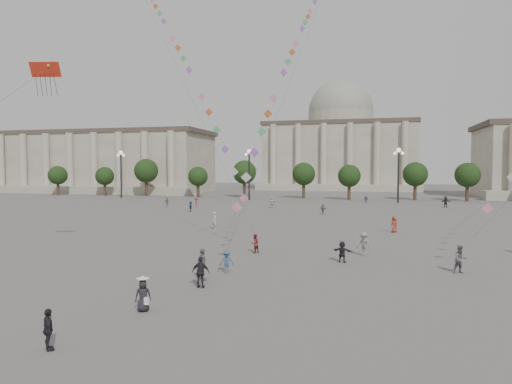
# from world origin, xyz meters

# --- Properties ---
(ground) EXTENTS (360.00, 360.00, 0.00)m
(ground) POSITION_xyz_m (0.00, 0.00, 0.00)
(ground) COLOR #5E5A58
(ground) RESTS_ON ground
(hall_west) EXTENTS (84.00, 26.22, 17.20)m
(hall_west) POSITION_xyz_m (-75.00, 93.89, 8.43)
(hall_west) COLOR gray
(hall_west) RESTS_ON ground
(hall_central) EXTENTS (48.30, 34.30, 35.50)m
(hall_central) POSITION_xyz_m (0.00, 129.22, 14.23)
(hall_central) COLOR gray
(hall_central) RESTS_ON ground
(tree_row) EXTENTS (137.12, 5.12, 8.00)m
(tree_row) POSITION_xyz_m (0.00, 78.00, 5.39)
(tree_row) COLOR #37261B
(tree_row) RESTS_ON ground
(lamp_post_far_west) EXTENTS (2.00, 0.90, 10.65)m
(lamp_post_far_west) POSITION_xyz_m (-45.00, 70.00, 7.35)
(lamp_post_far_west) COLOR #262628
(lamp_post_far_west) RESTS_ON ground
(lamp_post_mid_west) EXTENTS (2.00, 0.90, 10.65)m
(lamp_post_mid_west) POSITION_xyz_m (-15.00, 70.00, 7.35)
(lamp_post_mid_west) COLOR #262628
(lamp_post_mid_west) RESTS_ON ground
(lamp_post_mid_east) EXTENTS (2.00, 0.90, 10.65)m
(lamp_post_mid_east) POSITION_xyz_m (15.00, 70.00, 7.35)
(lamp_post_mid_east) COLOR #262628
(lamp_post_mid_east) RESTS_ON ground
(person_crowd_0) EXTENTS (0.94, 0.68, 1.49)m
(person_crowd_0) POSITION_xyz_m (8.95, 67.37, 0.74)
(person_crowd_0) COLOR navy
(person_crowd_0) RESTS_ON ground
(person_crowd_3) EXTENTS (1.47, 0.73, 1.52)m
(person_crowd_3) POSITION_xyz_m (7.82, 10.14, 0.76)
(person_crowd_3) COLOR #232328
(person_crowd_3) RESTS_ON ground
(person_crowd_4) EXTENTS (1.77, 1.33, 1.86)m
(person_crowd_4) POSITION_xyz_m (-6.46, 52.80, 0.93)
(person_crowd_4) COLOR silver
(person_crowd_4) RESTS_ON ground
(person_crowd_6) EXTENTS (1.39, 1.21, 1.86)m
(person_crowd_6) POSITION_xyz_m (9.28, 12.86, 0.93)
(person_crowd_6) COLOR slate
(person_crowd_6) RESTS_ON ground
(person_crowd_9) EXTENTS (1.85, 1.34, 1.93)m
(person_crowd_9) POSITION_xyz_m (22.26, 60.54, 0.96)
(person_crowd_9) COLOR black
(person_crowd_9) RESTS_ON ground
(person_crowd_10) EXTENTS (0.56, 0.65, 1.50)m
(person_crowd_10) POSITION_xyz_m (-25.86, 66.92, 0.75)
(person_crowd_10) COLOR silver
(person_crowd_10) RESTS_ON ground
(person_crowd_12) EXTENTS (1.30, 1.37, 1.55)m
(person_crowd_12) POSITION_xyz_m (3.07, 43.94, 0.77)
(person_crowd_12) COLOR slate
(person_crowd_12) RESTS_ON ground
(person_crowd_13) EXTENTS (0.79, 0.82, 1.90)m
(person_crowd_13) POSITION_xyz_m (-6.90, 24.87, 0.95)
(person_crowd_13) COLOR beige
(person_crowd_13) RESTS_ON ground
(person_crowd_16) EXTENTS (0.96, 0.40, 1.63)m
(person_crowd_16) POSITION_xyz_m (-24.41, 49.98, 0.82)
(person_crowd_16) COLOR slate
(person_crowd_16) RESTS_ON ground
(person_crowd_17) EXTENTS (1.07, 1.24, 1.66)m
(person_crowd_17) POSITION_xyz_m (-19.20, 50.61, 0.83)
(person_crowd_17) COLOR #9E2B41
(person_crowd_17) RESTS_ON ground
(person_crowd_18) EXTENTS (0.92, 1.53, 1.58)m
(person_crowd_18) POSITION_xyz_m (-17.32, 43.33, 0.79)
(person_crowd_18) COLOR navy
(person_crowd_18) RESTS_ON ground
(person_crowd_19) EXTENTS (0.97, 0.99, 1.72)m
(person_crowd_19) POSITION_xyz_m (12.19, 26.79, 0.86)
(person_crowd_19) COLOR #9E3D2B
(person_crowd_19) RESTS_ON ground
(tourist_1) EXTENTS (0.92, 0.91, 1.56)m
(tourist_1) POSITION_xyz_m (-1.73, -8.48, 0.78)
(tourist_1) COLOR black
(tourist_1) RESTS_ON ground
(tourist_3) EXTENTS (0.92, 1.23, 1.93)m
(tourist_3) POSITION_xyz_m (0.04, 2.74, 0.97)
(tourist_3) COLOR slate
(tourist_3) RESTS_ON ground
(tourist_4) EXTENTS (1.06, 0.49, 1.77)m
(tourist_4) POSITION_xyz_m (0.53, 1.17, 0.89)
(tourist_4) COLOR black
(tourist_4) RESTS_ON ground
(kite_flyer_0) EXTENTS (0.87, 0.92, 1.50)m
(kite_flyer_0) POSITION_xyz_m (0.88, 12.15, 0.75)
(kite_flyer_0) COLOR maroon
(kite_flyer_0) RESTS_ON ground
(kite_flyer_1) EXTENTS (1.08, 0.83, 1.48)m
(kite_flyer_1) POSITION_xyz_m (0.84, 4.97, 0.74)
(kite_flyer_1) COLOR #335374
(kite_flyer_1) RESTS_ON ground
(kite_flyer_2) EXTENTS (1.04, 0.93, 1.79)m
(kite_flyer_2) POSITION_xyz_m (15.35, 8.55, 0.89)
(kite_flyer_2) COLOR #595A5D
(kite_flyer_2) RESTS_ON ground
(hat_person) EXTENTS (0.87, 0.76, 1.69)m
(hat_person) POSITION_xyz_m (-0.57, -3.44, 0.82)
(hat_person) COLOR black
(hat_person) RESTS_ON ground
(dragon_kite) EXTENTS (2.26, 8.63, 20.49)m
(dragon_kite) POSITION_xyz_m (-13.42, 6.09, 13.09)
(dragon_kite) COLOR red
(dragon_kite) RESTS_ON ground
(kite_train_west) EXTENTS (32.45, 37.44, 65.99)m
(kite_train_west) POSITION_xyz_m (-16.24, 32.23, 24.84)
(kite_train_west) COLOR #3F3F3F
(kite_train_west) RESTS_ON ground
(kite_train_mid) EXTENTS (1.82, 60.61, 75.89)m
(kite_train_mid) POSITION_xyz_m (1.41, 37.29, 25.24)
(kite_train_mid) COLOR #3F3F3F
(kite_train_mid) RESTS_ON ground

